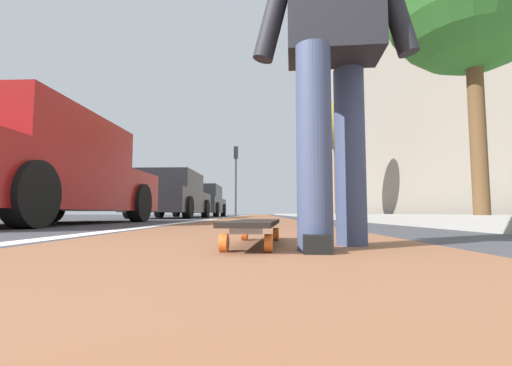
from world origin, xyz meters
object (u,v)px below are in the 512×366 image
parked_car_mid (172,196)px  traffic_light (236,168)px  street_tree_mid (336,126)px  parked_car_far (202,202)px  skateboard (255,225)px  parked_car_near (43,172)px  skater_person (333,33)px

parked_car_mid → traffic_light: (12.39, -1.24, 2.48)m
parked_car_mid → street_tree_mid: 6.74m
parked_car_far → traffic_light: traffic_light is taller
skateboard → street_tree_mid: 12.82m
parked_car_far → traffic_light: (6.84, -1.17, 2.48)m
parked_car_mid → skateboard: bearing=-164.1°
parked_car_mid → street_tree_mid: bearing=-70.9°
parked_car_near → parked_car_mid: bearing=-1.1°
parked_car_near → parked_car_mid: 6.76m
parked_car_mid → skater_person: bearing=-162.6°
street_tree_mid → traffic_light: bearing=23.7°
skater_person → traffic_light: traffic_light is taller
parked_car_far → street_tree_mid: street_tree_mid is taller
skateboard → skater_person: 0.92m
traffic_light → skateboard: bearing=-175.9°
parked_car_near → traffic_light: (19.16, -1.37, 2.47)m
traffic_light → street_tree_mid: traffic_light is taller
skateboard → street_tree_mid: bearing=-13.8°
skater_person → street_tree_mid: bearing=-12.1°
skater_person → parked_car_mid: bearing=17.4°
skater_person → street_tree_mid: street_tree_mid is taller
parked_car_near → parked_car_far: bearing=-0.9°
parked_car_near → street_tree_mid: street_tree_mid is taller
traffic_light → skater_person: bearing=-175.1°
skater_person → traffic_light: (22.53, 1.94, 2.26)m
skater_person → parked_car_near: skater_person is taller
parked_car_near → parked_car_far: (12.32, -0.20, -0.01)m
parked_car_far → street_tree_mid: bearing=-121.8°
skateboard → traffic_light: bearing=4.1°
skater_person → street_tree_mid: (12.15, -2.61, 2.56)m
street_tree_mid → skateboard: bearing=166.2°
parked_car_mid → parked_car_far: bearing=-0.7°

